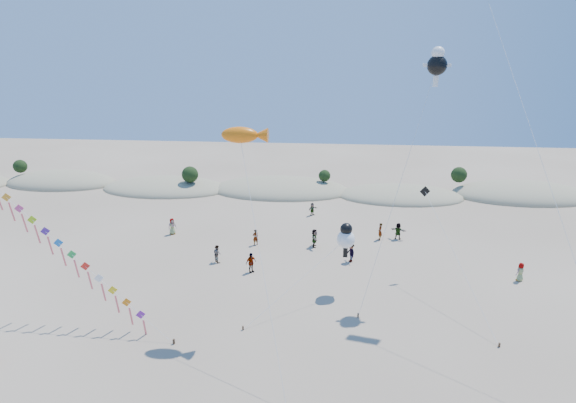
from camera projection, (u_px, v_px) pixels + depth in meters
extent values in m
ellipsoid|color=gray|center=(61.00, 183.00, 69.52)|extent=(16.00, 8.80, 3.60)
ellipsoid|color=#1A3413|center=(60.00, 177.00, 69.21)|extent=(12.80, 5.76, 0.64)
ellipsoid|color=gray|center=(165.00, 189.00, 66.76)|extent=(17.60, 9.68, 3.00)
ellipsoid|color=#1A3413|center=(165.00, 183.00, 66.51)|extent=(14.08, 6.34, 0.70)
ellipsoid|color=gray|center=(280.00, 191.00, 66.00)|extent=(19.00, 10.45, 3.40)
ellipsoid|color=#1A3413|center=(280.00, 184.00, 65.71)|extent=(15.20, 6.84, 0.76)
ellipsoid|color=gray|center=(400.00, 197.00, 63.24)|extent=(16.40, 9.02, 2.80)
ellipsoid|color=#1A3413|center=(400.00, 191.00, 63.01)|extent=(13.12, 5.90, 0.66)
ellipsoid|color=gray|center=(521.00, 196.00, 63.53)|extent=(18.00, 9.90, 3.80)
ellipsoid|color=#1A3413|center=(522.00, 189.00, 63.21)|extent=(14.40, 6.48, 0.72)
sphere|color=black|center=(20.00, 166.00, 69.52)|extent=(1.90, 1.90, 1.90)
sphere|color=black|center=(190.00, 175.00, 64.51)|extent=(2.20, 2.20, 2.20)
sphere|color=black|center=(325.00, 176.00, 64.88)|extent=(1.60, 1.60, 1.60)
sphere|color=black|center=(459.00, 175.00, 64.54)|extent=(2.10, 2.10, 2.10)
cube|color=#3F2D1E|center=(174.00, 342.00, 31.72)|extent=(0.12, 0.12, 0.35)
cylinder|color=silver|center=(21.00, 210.00, 33.70)|extent=(23.14, 6.91, 15.62)
cube|color=purple|center=(141.00, 315.00, 32.18)|extent=(1.23, 0.48, 1.29)
cube|color=#EE646E|center=(145.00, 329.00, 32.55)|extent=(0.19, 0.45, 1.55)
cube|color=orange|center=(127.00, 302.00, 32.35)|extent=(1.23, 0.48, 1.29)
cube|color=#EE646E|center=(131.00, 316.00, 32.72)|extent=(0.19, 0.45, 1.55)
cube|color=yellow|center=(113.00, 290.00, 32.52)|extent=(1.23, 0.48, 1.29)
cube|color=#EE646E|center=(117.00, 304.00, 32.89)|extent=(0.19, 0.45, 1.55)
cube|color=white|center=(99.00, 278.00, 32.70)|extent=(1.23, 0.48, 1.29)
cube|color=#EE646E|center=(104.00, 292.00, 33.06)|extent=(0.19, 0.45, 1.55)
cube|color=red|center=(85.00, 266.00, 32.87)|extent=(1.23, 0.48, 1.29)
cube|color=#EE646E|center=(90.00, 280.00, 33.23)|extent=(0.19, 0.45, 1.55)
cube|color=green|center=(72.00, 254.00, 33.04)|extent=(1.23, 0.48, 1.29)
cube|color=#EE646E|center=(77.00, 269.00, 33.41)|extent=(0.19, 0.45, 1.55)
cube|color=blue|center=(58.00, 243.00, 33.21)|extent=(1.23, 0.48, 1.29)
cube|color=#EE646E|center=(63.00, 257.00, 33.58)|extent=(0.19, 0.45, 1.55)
cube|color=#512596|center=(45.00, 231.00, 33.39)|extent=(1.23, 0.48, 1.29)
cube|color=#EE646E|center=(50.00, 246.00, 33.75)|extent=(0.19, 0.45, 1.55)
cube|color=#A9E31A|center=(32.00, 220.00, 33.56)|extent=(1.23, 0.48, 1.29)
cube|color=#EE646E|center=(37.00, 234.00, 33.92)|extent=(0.19, 0.45, 1.55)
cube|color=#E6488D|center=(19.00, 208.00, 33.73)|extent=(1.23, 0.48, 1.29)
cube|color=#EE646E|center=(25.00, 223.00, 34.10)|extent=(0.19, 0.45, 1.55)
cube|color=orange|center=(6.00, 197.00, 33.90)|extent=(1.23, 0.48, 1.29)
cube|color=#EE646E|center=(12.00, 212.00, 34.27)|extent=(0.19, 0.45, 1.55)
cylinder|color=silver|center=(261.00, 260.00, 28.51)|extent=(4.02, 9.46, 13.30)
ellipsoid|color=orange|center=(240.00, 135.00, 31.15)|extent=(2.43, 1.07, 1.07)
cone|color=orange|center=(260.00, 135.00, 31.03)|extent=(0.97, 0.97, 0.97)
cube|color=#3F2D1E|center=(243.00, 328.00, 33.30)|extent=(0.10, 0.10, 0.30)
cylinder|color=silver|center=(297.00, 282.00, 35.39)|extent=(7.09, 6.42, 4.48)
sphere|color=white|center=(346.00, 239.00, 37.43)|extent=(1.42, 1.42, 1.42)
sphere|color=black|center=(346.00, 229.00, 37.17)|extent=(0.95, 0.95, 0.95)
cube|color=black|center=(345.00, 252.00, 37.76)|extent=(0.35, 0.18, 0.80)
cube|color=#3F2D1E|center=(358.00, 315.00, 34.88)|extent=(0.10, 0.10, 0.30)
cylinder|color=silver|center=(397.00, 191.00, 34.90)|extent=(5.23, 6.06, 17.47)
sphere|color=black|center=(437.00, 65.00, 34.88)|extent=(1.44, 1.44, 1.44)
sphere|color=white|center=(438.00, 53.00, 34.61)|extent=(0.93, 0.93, 0.93)
cube|color=white|center=(436.00, 81.00, 35.22)|extent=(0.35, 0.18, 0.80)
cube|color=white|center=(427.00, 65.00, 34.94)|extent=(0.60, 0.15, 0.25)
cube|color=white|center=(447.00, 65.00, 34.81)|extent=(0.60, 0.15, 0.25)
cylinder|color=silver|center=(548.00, 180.00, 27.74)|extent=(5.05, 17.79, 22.81)
cube|color=#3F2D1E|center=(499.00, 345.00, 31.40)|extent=(0.10, 0.10, 0.30)
cylinder|color=silver|center=(458.00, 260.00, 35.68)|extent=(3.50, 10.96, 7.33)
cube|color=black|center=(425.00, 191.00, 39.91)|extent=(0.90, 0.27, 0.92)
imported|color=slate|center=(217.00, 254.00, 43.72)|extent=(0.99, 1.01, 1.64)
imported|color=slate|center=(255.00, 237.00, 47.53)|extent=(0.71, 0.64, 1.63)
imported|color=slate|center=(251.00, 263.00, 41.68)|extent=(1.06, 1.07, 1.81)
imported|color=slate|center=(351.00, 252.00, 43.74)|extent=(1.08, 1.36, 1.84)
imported|color=slate|center=(314.00, 238.00, 47.05)|extent=(0.60, 1.72, 1.83)
imported|color=slate|center=(398.00, 231.00, 48.98)|extent=(1.69, 1.04, 1.73)
imported|color=slate|center=(380.00, 232.00, 48.81)|extent=(0.43, 0.65, 1.77)
imported|color=slate|center=(172.00, 226.00, 50.30)|extent=(1.01, 0.97, 1.75)
imported|color=slate|center=(520.00, 272.00, 40.18)|extent=(0.94, 0.83, 1.61)
imported|color=slate|center=(312.00, 209.00, 56.06)|extent=(1.25, 1.32, 1.49)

